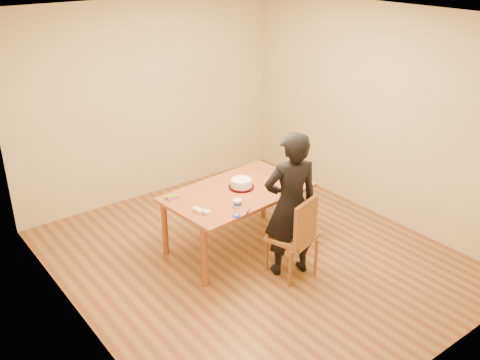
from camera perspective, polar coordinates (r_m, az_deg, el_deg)
room_shell at (r=5.91m, az=-0.54°, el=4.37°), size 4.00×4.50×2.70m
dining_table at (r=6.09m, az=-0.29°, el=-1.30°), size 1.73×1.12×0.04m
dining_chair at (r=5.79m, az=5.58°, el=-6.05°), size 0.55×0.55×0.04m
cake_plate at (r=6.14m, az=0.15°, el=-0.76°), size 0.29×0.29×0.02m
cake at (r=6.12m, az=0.15°, el=-0.33°), size 0.25×0.25×0.08m
frosting_dome at (r=6.10m, az=0.15°, el=0.11°), size 0.24×0.24×0.03m
frosting_tub at (r=5.71m, az=-0.28°, el=-2.48°), size 0.09×0.09×0.08m
frosting_lid at (r=5.53m, az=-0.37°, el=-3.85°), size 0.09×0.09×0.01m
frosting_dollop at (r=5.52m, az=-0.37°, el=-3.73°), size 0.04×0.04×0.02m
ramekin_green at (r=5.58m, az=-3.55°, el=-3.47°), size 0.08×0.08×0.04m
ramekin_yellow at (r=5.60m, az=-4.27°, el=-3.35°), size 0.08×0.08×0.04m
ramekin_multi at (r=5.65m, az=-4.69°, el=-3.15°), size 0.07×0.07×0.04m
candy_box_pink at (r=5.94m, az=-7.23°, el=-1.89°), size 0.15×0.09×0.02m
candy_box_green at (r=5.93m, az=-7.30°, el=-1.72°), size 0.12×0.07×0.02m
spatula at (r=5.56m, az=0.71°, el=-3.70°), size 0.14×0.12×0.01m
person at (r=5.64m, az=5.42°, el=-2.67°), size 0.69×0.57×1.63m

